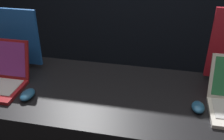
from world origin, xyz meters
TOP-DOWN VIEW (x-y plane):
  - mouse_front at (-0.47, 0.20)m, footprint 0.07×0.12m
  - promo_stand_front at (-0.73, 0.54)m, footprint 0.38×0.07m
  - mouse_back at (0.45, 0.28)m, footprint 0.07×0.10m

SIDE VIEW (x-z plane):
  - mouse_back at x=0.45m, z-range 0.97..1.01m
  - mouse_front at x=-0.47m, z-range 0.97..1.01m
  - promo_stand_front at x=-0.73m, z-range 0.96..1.36m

